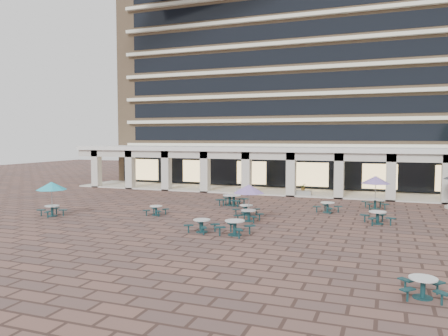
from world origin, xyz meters
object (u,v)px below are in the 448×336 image
at_px(picnic_table_3, 423,286).
at_px(planter_right, 303,191).
at_px(picnic_table_1, 202,225).
at_px(picnic_table_2, 235,226).
at_px(planter_left, 244,187).

xyz_separation_m(picnic_table_3, planter_right, (-8.27, 23.90, 0.02)).
xyz_separation_m(picnic_table_1, planter_right, (2.61, 17.20, -0.01)).
xyz_separation_m(picnic_table_2, planter_left, (-5.04, 17.25, 0.08)).
distance_m(picnic_table_3, planter_right, 25.29).
bearing_deg(picnic_table_3, picnic_table_1, 146.64).
height_order(planter_left, planter_right, planter_left).
relative_size(picnic_table_1, planter_left, 1.25).
relative_size(planter_left, planter_right, 1.00).
bearing_deg(picnic_table_1, picnic_table_3, -18.02).
height_order(picnic_table_2, picnic_table_3, picnic_table_2).
bearing_deg(picnic_table_2, planter_right, 98.42).
height_order(picnic_table_3, planter_right, planter_right).
height_order(picnic_table_1, picnic_table_2, picnic_table_2).
bearing_deg(picnic_table_3, planter_right, 107.37).
xyz_separation_m(picnic_table_2, picnic_table_3, (8.90, -6.65, -0.08)).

